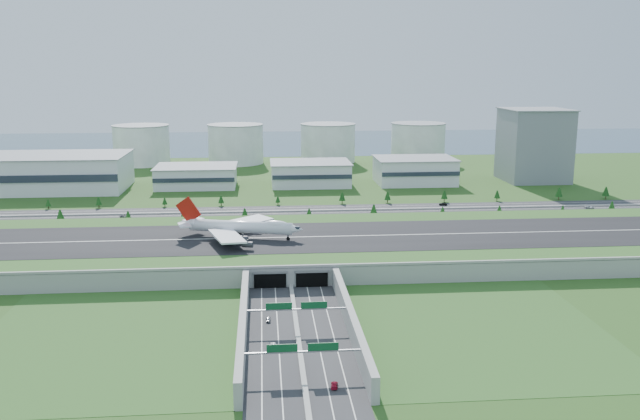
{
  "coord_description": "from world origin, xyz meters",
  "views": [
    {
      "loc": [
        -10.63,
        -313.6,
        89.07
      ],
      "look_at": [
        19.15,
        35.0,
        13.73
      ],
      "focal_mm": 38.0,
      "sensor_mm": 36.0,
      "label": 1
    }
  ],
  "objects": [
    {
      "name": "hangar_west",
      "position": [
        -170.0,
        185.0,
        12.5
      ],
      "size": [
        120.0,
        60.0,
        25.0
      ],
      "primitive_type": "cube",
      "color": "silver",
      "rests_on": "ground"
    },
    {
      "name": "fuel_tank_d",
      "position": [
        135.0,
        310.0,
        17.5
      ],
      "size": [
        50.0,
        50.0,
        35.0
      ],
      "primitive_type": "cylinder",
      "color": "silver",
      "rests_on": "ground"
    },
    {
      "name": "car_4",
      "position": [
        -93.43,
        86.18,
        0.96
      ],
      "size": [
        5.3,
        3.41,
        1.68
      ],
      "primitive_type": "imported",
      "rotation": [
        0.0,
        0.0,
        1.26
      ],
      "color": "#505055",
      "rests_on": "ground"
    },
    {
      "name": "car_2",
      "position": [
        10.12,
        -72.62,
        0.79
      ],
      "size": [
        2.95,
        5.11,
        1.34
      ],
      "primitive_type": "imported",
      "rotation": [
        0.0,
        0.0,
        3.3
      ],
      "color": "#0D1241",
      "rests_on": "ground"
    },
    {
      "name": "ground",
      "position": [
        0.0,
        0.0,
        0.0
      ],
      "size": [
        1200.0,
        1200.0,
        0.0
      ],
      "primitive_type": "plane",
      "color": "#284B17",
      "rests_on": "ground"
    },
    {
      "name": "car_6",
      "position": [
        194.22,
        87.72,
        0.95
      ],
      "size": [
        6.39,
        3.92,
        1.65
      ],
      "primitive_type": "imported",
      "rotation": [
        0.0,
        0.0,
        1.36
      ],
      "color": "silver",
      "rests_on": "ground"
    },
    {
      "name": "underpass_road",
      "position": [
        0.0,
        -99.42,
        3.43
      ],
      "size": [
        38.8,
        120.4,
        8.0
      ],
      "color": "#28282B",
      "rests_on": "ground"
    },
    {
      "name": "fuel_tank_c",
      "position": [
        50.0,
        310.0,
        17.5
      ],
      "size": [
        50.0,
        50.0,
        35.0
      ],
      "primitive_type": "cylinder",
      "color": "silver",
      "rests_on": "ground"
    },
    {
      "name": "car_0",
      "position": [
        -9.66,
        -87.1,
        0.8
      ],
      "size": [
        1.72,
        4.05,
        1.37
      ],
      "primitive_type": "imported",
      "rotation": [
        0.0,
        0.0,
        -0.03
      ],
      "color": "#A0A1A5",
      "rests_on": "ground"
    },
    {
      "name": "fuel_tank_a",
      "position": [
        -120.0,
        310.0,
        17.5
      ],
      "size": [
        50.0,
        50.0,
        35.0
      ],
      "primitive_type": "cylinder",
      "color": "silver",
      "rests_on": "ground"
    },
    {
      "name": "sign_gantry_far",
      "position": [
        0.0,
        -130.04,
        6.95
      ],
      "size": [
        38.7,
        0.7,
        9.8
      ],
      "color": "gray",
      "rests_on": "ground"
    },
    {
      "name": "car_3",
      "position": [
        8.34,
        -138.84,
        0.81
      ],
      "size": [
        2.57,
        4.97,
        1.38
      ],
      "primitive_type": "imported",
      "rotation": [
        0.0,
        0.0,
        3.0
      ],
      "color": "#B2102B",
      "rests_on": "ground"
    },
    {
      "name": "office_tower",
      "position": [
        200.0,
        195.0,
        27.5
      ],
      "size": [
        46.0,
        46.0,
        55.0
      ],
      "primitive_type": "cube",
      "color": "slate",
      "rests_on": "ground"
    },
    {
      "name": "boeing_747",
      "position": [
        -22.11,
        1.71,
        13.53
      ],
      "size": [
        61.37,
        57.23,
        19.42
      ],
      "rotation": [
        0.0,
        0.0,
        -0.27
      ],
      "color": "white",
      "rests_on": "airfield_deck"
    },
    {
      "name": "bay_water",
      "position": [
        0.0,
        480.0,
        0.03
      ],
      "size": [
        1200.0,
        260.0,
        0.06
      ],
      "primitive_type": "cube",
      "color": "#324A5F",
      "rests_on": "ground"
    },
    {
      "name": "hangar_mid_b",
      "position": [
        25.0,
        190.0,
        8.5
      ],
      "size": [
        58.0,
        42.0,
        17.0
      ],
      "primitive_type": "cube",
      "color": "silver",
      "rests_on": "ground"
    },
    {
      "name": "airfield_deck",
      "position": [
        0.0,
        -0.09,
        4.12
      ],
      "size": [
        520.0,
        100.0,
        9.2
      ],
      "color": "gray",
      "rests_on": "ground"
    },
    {
      "name": "car_7",
      "position": [
        -58.95,
        104.45,
        0.96
      ],
      "size": [
        6.27,
        4.47,
        1.69
      ],
      "primitive_type": "imported",
      "rotation": [
        0.0,
        0.0,
        -1.16
      ],
      "color": "white",
      "rests_on": "ground"
    },
    {
      "name": "hangar_mid_a",
      "position": [
        -60.0,
        190.0,
        7.5
      ],
      "size": [
        58.0,
        42.0,
        15.0
      ],
      "primitive_type": "cube",
      "color": "silver",
      "rests_on": "ground"
    },
    {
      "name": "tree_row",
      "position": [
        17.15,
        94.22,
        4.67
      ],
      "size": [
        507.0,
        48.73,
        8.46
      ],
      "color": "#3D2819",
      "rests_on": "ground"
    },
    {
      "name": "fuel_tank_b",
      "position": [
        -35.0,
        310.0,
        17.5
      ],
      "size": [
        50.0,
        50.0,
        35.0
      ],
      "primitive_type": "cylinder",
      "color": "silver",
      "rests_on": "ground"
    },
    {
      "name": "north_expressway",
      "position": [
        0.0,
        95.0,
        0.06
      ],
      "size": [
        560.0,
        36.0,
        0.12
      ],
      "primitive_type": "cube",
      "color": "#28282B",
      "rests_on": "ground"
    },
    {
      "name": "car_5",
      "position": [
        104.93,
        105.54,
        0.97
      ],
      "size": [
        5.28,
        2.19,
        1.7
      ],
      "primitive_type": "imported",
      "rotation": [
        0.0,
        0.0,
        -1.65
      ],
      "color": "black",
      "rests_on": "ground"
    },
    {
      "name": "sign_gantry_near",
      "position": [
        0.0,
        -95.04,
        6.95
      ],
      "size": [
        38.7,
        0.7,
        9.8
      ],
      "color": "gray",
      "rests_on": "ground"
    },
    {
      "name": "car_1",
      "position": [
        -8.25,
        -110.39,
        0.84
      ],
      "size": [
        2.6,
        4.6,
        1.44
      ],
      "primitive_type": "imported",
      "rotation": [
        0.0,
        0.0,
        0.26
      ],
      "color": "white",
      "rests_on": "ground"
    },
    {
      "name": "hangar_mid_c",
      "position": [
        105.0,
        190.0,
        9.5
      ],
      "size": [
        58.0,
        42.0,
        19.0
      ],
      "primitive_type": "cube",
      "color": "silver",
      "rests_on": "ground"
    }
  ]
}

